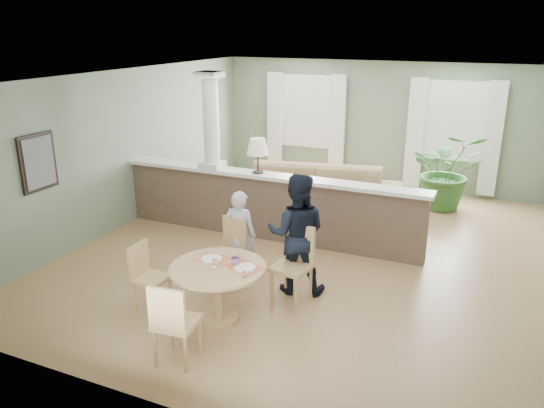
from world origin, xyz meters
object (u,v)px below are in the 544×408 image
at_px(chair_far_man, 295,260).
at_px(chair_near, 173,321).
at_px(dining_table, 219,277).
at_px(chair_side, 147,274).
at_px(chair_far_boy, 230,248).
at_px(sofa, 312,194).
at_px(houseplant, 447,171).
at_px(man_person, 297,234).
at_px(child_person, 240,235).

xyz_separation_m(chair_far_man, chair_near, (-0.63, -1.81, -0.03)).
relative_size(dining_table, chair_side, 1.33).
relative_size(chair_far_boy, chair_far_man, 0.91).
height_order(sofa, houseplant, houseplant).
bearing_deg(sofa, chair_near, -99.11).
xyz_separation_m(chair_near, man_person, (0.56, 2.06, 0.30)).
xyz_separation_m(chair_far_boy, man_person, (0.92, 0.14, 0.31)).
height_order(chair_side, child_person, child_person).
distance_m(chair_far_boy, chair_far_man, 1.00).
xyz_separation_m(houseplant, chair_near, (-1.97, -6.37, -0.24)).
relative_size(houseplant, dining_table, 1.31).
xyz_separation_m(chair_side, child_person, (0.67, 1.24, 0.16)).
xyz_separation_m(dining_table, chair_side, (-0.95, -0.14, -0.08)).
bearing_deg(man_person, chair_near, 59.11).
height_order(sofa, child_person, child_person).
relative_size(sofa, houseplant, 2.10).
bearing_deg(chair_near, houseplant, -113.56).
bearing_deg(chair_side, sofa, -10.13).
relative_size(chair_side, man_person, 0.53).
xyz_separation_m(sofa, dining_table, (0.17, -3.79, 0.09)).
relative_size(sofa, chair_near, 3.37).
xyz_separation_m(dining_table, chair_near, (0.02, -1.00, -0.04)).
xyz_separation_m(chair_far_man, chair_side, (-1.60, -0.96, -0.07)).
xyz_separation_m(chair_far_man, child_person, (-0.93, 0.28, 0.09)).
relative_size(chair_near, chair_side, 1.09).
bearing_deg(chair_far_man, chair_far_boy, -177.73).
xyz_separation_m(houseplant, chair_side, (-2.93, -5.52, -0.28)).
bearing_deg(chair_far_boy, child_person, 80.61).
height_order(sofa, chair_far_boy, sofa).
bearing_deg(child_person, dining_table, 101.28).
distance_m(chair_side, child_person, 1.42).
bearing_deg(houseplant, child_person, -117.89).
bearing_deg(chair_near, man_person, -111.53).
relative_size(houseplant, chair_near, 1.61).
relative_size(dining_table, chair_near, 1.22).
height_order(chair_far_man, child_person, child_person).
bearing_deg(chair_far_boy, chair_near, -67.64).
xyz_separation_m(sofa, chair_far_boy, (-0.17, -2.87, 0.04)).
xyz_separation_m(chair_far_boy, chair_near, (0.37, -1.91, 0.02)).
relative_size(chair_far_man, chair_near, 1.06).
bearing_deg(chair_near, chair_side, -47.90).
bearing_deg(sofa, houseplant, 24.83).
bearing_deg(chair_near, chair_far_man, -115.54).
bearing_deg(chair_far_man, child_person, 171.12).
xyz_separation_m(sofa, chair_far_man, (0.82, -2.98, 0.09)).
bearing_deg(chair_far_boy, sofa, 98.08).
bearing_deg(chair_side, child_person, -27.37).
height_order(sofa, chair_near, chair_near).
height_order(sofa, chair_side, sofa).
bearing_deg(sofa, chair_far_man, -85.99).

